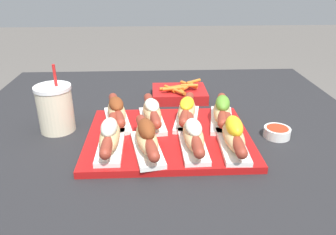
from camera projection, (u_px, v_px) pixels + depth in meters
name	position (u px, v px, depth m)	size (l,w,h in m)	color
patio_table	(165.00, 212.00, 1.13)	(1.22, 1.09, 0.68)	#232326
serving_tray	(168.00, 137.00, 0.88)	(0.43, 0.34, 0.02)	#B71414
hot_dog_0	(110.00, 136.00, 0.80)	(0.06, 0.22, 0.08)	white
hot_dog_1	(147.00, 138.00, 0.78)	(0.09, 0.21, 0.08)	white
hot_dog_2	(193.00, 135.00, 0.80)	(0.06, 0.22, 0.07)	white
hot_dog_3	(233.00, 135.00, 0.80)	(0.07, 0.22, 0.08)	white
hot_dog_4	(117.00, 111.00, 0.93)	(0.10, 0.21, 0.07)	white
hot_dog_5	(152.00, 112.00, 0.93)	(0.08, 0.22, 0.07)	white
hot_dog_6	(187.00, 110.00, 0.94)	(0.09, 0.21, 0.07)	white
hot_dog_7	(222.00, 111.00, 0.93)	(0.09, 0.21, 0.08)	white
sauce_bowl	(277.00, 132.00, 0.90)	(0.07, 0.07, 0.03)	white
drink_cup	(55.00, 108.00, 0.91)	(0.10, 0.10, 0.19)	beige
fries_basket	(179.00, 93.00, 1.15)	(0.19, 0.15, 0.06)	#B21919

